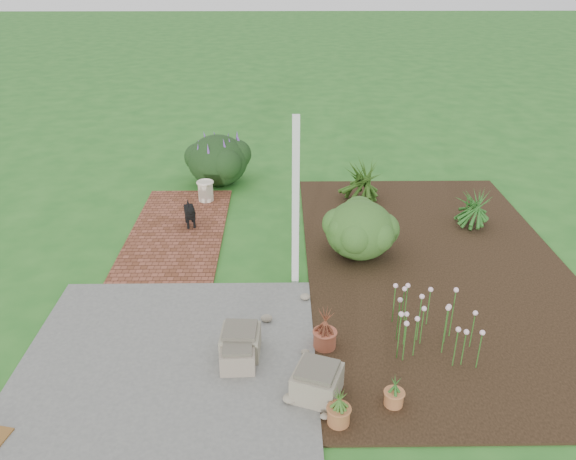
{
  "coord_description": "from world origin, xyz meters",
  "views": [
    {
      "loc": [
        0.11,
        -6.97,
        4.41
      ],
      "look_at": [
        0.2,
        0.4,
        0.7
      ],
      "focal_mm": 35.0,
      "sensor_mm": 36.0,
      "label": 1
    }
  ],
  "objects_px": {
    "stone_trough_near": "(317,383)",
    "black_dog": "(190,212)",
    "cream_ceramic_urn": "(206,191)",
    "evergreen_shrub": "(360,228)"
  },
  "relations": [
    {
      "from": "stone_trough_near",
      "to": "cream_ceramic_urn",
      "type": "relative_size",
      "value": 1.26
    },
    {
      "from": "black_dog",
      "to": "evergreen_shrub",
      "type": "xyz_separation_m",
      "value": [
        2.82,
        -1.03,
        0.18
      ]
    },
    {
      "from": "black_dog",
      "to": "cream_ceramic_urn",
      "type": "distance_m",
      "value": 1.14
    },
    {
      "from": "stone_trough_near",
      "to": "black_dog",
      "type": "bearing_deg",
      "value": 115.19
    },
    {
      "from": "stone_trough_near",
      "to": "black_dog",
      "type": "xyz_separation_m",
      "value": [
        -1.97,
        4.18,
        0.11
      ]
    },
    {
      "from": "cream_ceramic_urn",
      "to": "evergreen_shrub",
      "type": "xyz_separation_m",
      "value": [
        2.68,
        -2.16,
        0.26
      ]
    },
    {
      "from": "stone_trough_near",
      "to": "evergreen_shrub",
      "type": "relative_size",
      "value": 0.45
    },
    {
      "from": "evergreen_shrub",
      "to": "black_dog",
      "type": "bearing_deg",
      "value": 159.99
    },
    {
      "from": "black_dog",
      "to": "cream_ceramic_urn",
      "type": "xyz_separation_m",
      "value": [
        0.14,
        1.13,
        -0.08
      ]
    },
    {
      "from": "stone_trough_near",
      "to": "black_dog",
      "type": "relative_size",
      "value": 0.93
    }
  ]
}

